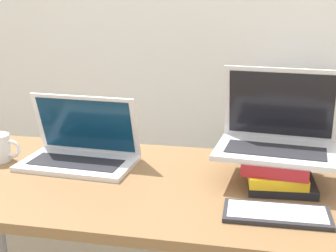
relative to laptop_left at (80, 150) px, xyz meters
The scene contains 6 objects.
desk 0.35m from the laptop_left, 18.36° to the right, with size 1.67×0.70×0.74m.
laptop_left is the anchor object (origin of this frame).
book_stack 0.66m from the laptop_left, ahead, with size 0.22×0.28×0.09m.
laptop_on_books 0.66m from the laptop_left, ahead, with size 0.38×0.27×0.25m.
wireless_keyboard 0.71m from the laptop_left, 22.57° to the right, with size 0.28×0.13×0.01m.
mini_fridge 1.15m from the laptop_left, 43.89° to the left, with size 0.48×0.54×0.89m.
Camera 1 is at (0.29, -0.96, 1.30)m, focal length 50.00 mm.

